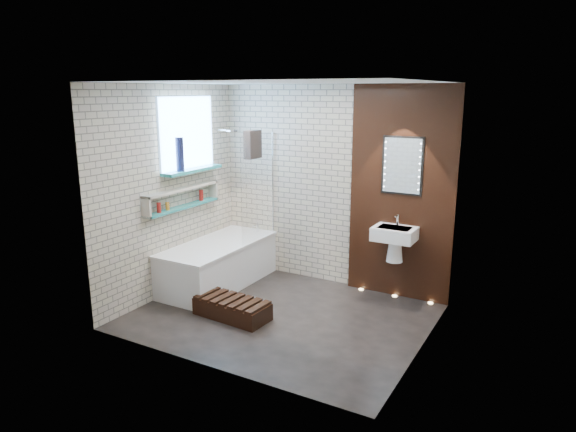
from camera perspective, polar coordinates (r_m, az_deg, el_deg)
The scene contains 15 objects.
ground at distance 6.04m, azimuth -0.71°, elevation -10.96°, with size 3.20×3.20×0.00m, color black.
room_shell at distance 5.62m, azimuth -0.75°, elevation 1.17°, with size 3.24×3.20×2.60m.
walnut_panel at distance 6.40m, azimuth 12.44°, elevation 2.39°, with size 1.30×0.06×2.60m, color black.
clerestory_window at distance 6.71m, azimuth -11.02°, elevation 8.16°, with size 0.18×1.00×0.94m.
display_niche at distance 6.64m, azimuth -11.60°, elevation 1.95°, with size 0.14×1.30×0.26m.
bathtub at distance 6.91m, azimuth -7.68°, elevation -5.23°, with size 0.79×1.74×0.70m.
bath_screen at distance 6.81m, azimuth -3.33°, elevation 3.20°, with size 0.01×0.78×1.40m, color white.
towel at distance 6.64m, azimuth -3.92°, elevation 7.88°, with size 0.10×0.27×0.36m, color black.
shower_head at distance 7.01m, azimuth -6.15°, elevation 9.37°, with size 0.18×0.18×0.02m, color silver.
washbasin at distance 6.33m, azimuth 11.68°, elevation -2.45°, with size 0.50×0.36×0.58m.
led_mirror at distance 6.30m, azimuth 12.50°, elevation 5.45°, with size 0.50×0.02×0.70m.
walnut_step at distance 6.01m, azimuth -6.19°, elevation -10.17°, with size 0.87×0.39×0.19m, color black.
niche_bottles at distance 6.62m, azimuth -11.78°, elevation 1.58°, with size 0.06×0.85×0.14m.
sill_vases at distance 6.50m, azimuth -11.87°, elevation 6.69°, with size 0.10×0.10×0.42m.
floor_uplights at distance 6.70m, azimuth 11.69°, elevation -8.63°, with size 0.96×0.06×0.01m.
Camera 1 is at (2.75, -4.75, 2.52)m, focal length 32.19 mm.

